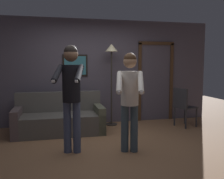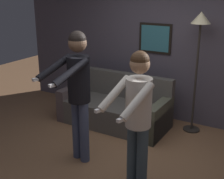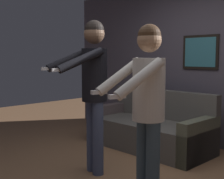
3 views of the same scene
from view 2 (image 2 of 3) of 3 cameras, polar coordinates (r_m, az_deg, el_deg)
ground_plane at (r=4.39m, az=1.60°, el=-13.93°), size 12.00×12.00×0.00m
back_wall_assembly at (r=5.58m, az=11.58°, el=7.22°), size 6.40×0.10×2.60m
couch at (r=5.53m, az=0.54°, el=-3.56°), size 1.91×0.86×0.87m
torchiere_lamp at (r=5.10m, az=15.72°, el=9.47°), size 0.31×0.31×1.98m
person_standing_left at (r=4.13m, az=-6.30°, el=0.98°), size 0.55×0.76×1.82m
person_standing_right at (r=3.55m, az=4.67°, el=-3.64°), size 0.55×0.68×1.69m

